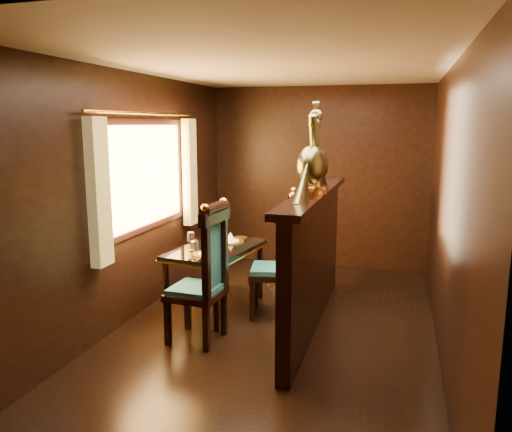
% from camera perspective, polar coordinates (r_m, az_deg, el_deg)
% --- Properties ---
extents(ground, '(5.00, 5.00, 0.00)m').
position_cam_1_polar(ground, '(4.95, 2.01, -13.20)').
color(ground, black).
rests_on(ground, ground).
extents(room_shell, '(3.04, 5.04, 2.52)m').
position_cam_1_polar(room_shell, '(4.59, 1.15, 5.41)').
color(room_shell, black).
rests_on(room_shell, ground).
extents(partition, '(0.26, 2.70, 1.36)m').
position_cam_1_polar(partition, '(4.93, 6.55, -4.57)').
color(partition, black).
rests_on(partition, ground).
extents(dining_table, '(0.88, 1.27, 0.89)m').
position_cam_1_polar(dining_table, '(5.36, -4.63, -4.27)').
color(dining_table, black).
rests_on(dining_table, ground).
extents(chair_left, '(0.50, 0.53, 1.33)m').
position_cam_1_polar(chair_left, '(4.55, -5.55, -6.13)').
color(chair_left, black).
rests_on(chair_left, ground).
extents(chair_right, '(0.56, 0.58, 1.34)m').
position_cam_1_polar(chair_right, '(5.17, 3.27, -4.00)').
color(chair_right, black).
rests_on(chair_right, ground).
extents(peacock_left, '(0.26, 0.70, 0.83)m').
position_cam_1_polar(peacock_left, '(4.52, 6.34, 7.75)').
color(peacock_left, '#164434').
rests_on(peacock_left, partition).
extents(peacock_right, '(0.24, 0.63, 0.75)m').
position_cam_1_polar(peacock_right, '(4.83, 6.99, 7.39)').
color(peacock_right, '#164434').
rests_on(peacock_right, partition).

